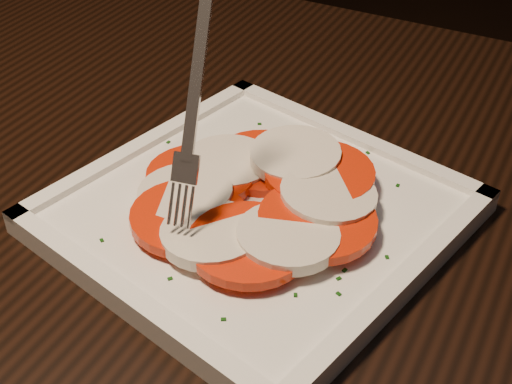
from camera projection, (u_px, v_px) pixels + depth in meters
The scene contains 4 objects.
table at pixel (359, 319), 0.62m from camera, with size 1.29×0.94×0.75m.
plate at pixel (256, 214), 0.57m from camera, with size 0.28×0.28×0.01m, color white.
caprese_salad at pixel (256, 196), 0.56m from camera, with size 0.23×0.23×0.02m.
fork at pixel (199, 98), 0.50m from camera, with size 0.03×0.09×0.16m, color white, non-canonical shape.
Camera 1 is at (0.15, -0.57, 1.12)m, focal length 50.00 mm.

